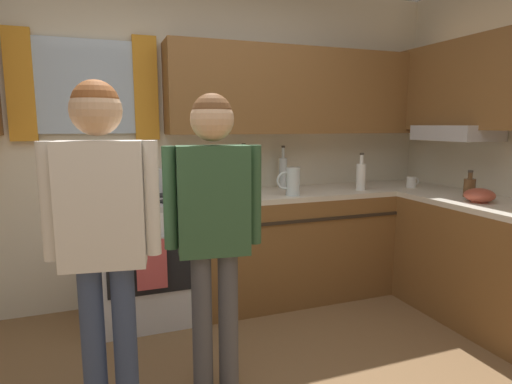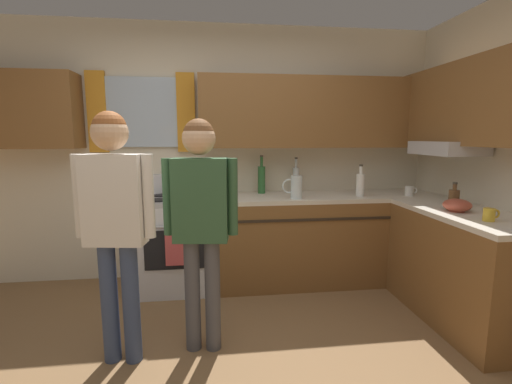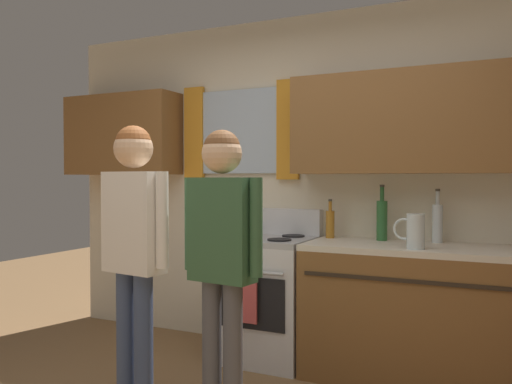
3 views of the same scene
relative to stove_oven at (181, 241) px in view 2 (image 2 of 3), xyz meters
The scene contains 14 objects.
back_wall_unit 1.11m from the stove_oven, 34.54° to the left, with size 4.60×0.42×2.60m.
kitchen_counter_run 1.82m from the stove_oven, 10.98° to the right, with size 2.25×1.90×0.90m.
stove_oven is the anchor object (origin of this frame).
bottle_wine_green 1.03m from the stove_oven, 11.61° to the left, with size 0.08×0.08×0.39m.
bottle_squat_brown 2.50m from the stove_oven, 17.20° to the right, with size 0.08×0.08×0.21m.
bottle_oil_amber 0.72m from the stove_oven, 20.25° to the left, with size 0.06×0.06×0.29m.
bottle_milk_white 1.85m from the stove_oven, ahead, with size 0.08×0.08×0.31m.
bottle_tall_clear 1.34m from the stove_oven, ahead, with size 0.07×0.07×0.37m.
mug_ceramic_white 2.32m from the stove_oven, ahead, with size 0.13×0.08×0.09m.
mug_mustard_yellow 2.60m from the stove_oven, 29.08° to the right, with size 0.12×0.08×0.09m.
water_pitcher 1.25m from the stove_oven, ahead, with size 0.19×0.11×0.22m.
mixing_bowl 2.46m from the stove_oven, 22.38° to the right, with size 0.21×0.21×0.10m.
adult_left 1.32m from the stove_oven, 104.06° to the right, with size 0.50×0.22×1.64m.
adult_in_plaid 1.24m from the stove_oven, 77.55° to the right, with size 0.49×0.22×1.60m.
Camera 2 is at (-0.00, -1.89, 1.48)m, focal length 24.88 mm.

